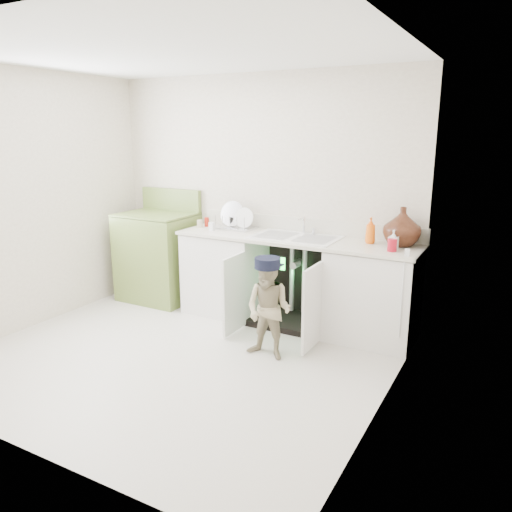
{
  "coord_description": "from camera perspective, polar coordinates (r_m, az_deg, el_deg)",
  "views": [
    {
      "loc": [
        2.5,
        -3.19,
        1.92
      ],
      "look_at": [
        0.39,
        0.7,
        0.8
      ],
      "focal_mm": 35.0,
      "sensor_mm": 36.0,
      "label": 1
    }
  ],
  "objects": [
    {
      "name": "room_shell",
      "position": [
        4.11,
        -9.47,
        4.56
      ],
      "size": [
        6.0,
        5.5,
        1.26
      ],
      "color": "beige",
      "rests_on": "ground"
    },
    {
      "name": "repair_worker",
      "position": [
        4.27,
        1.47,
        -5.97
      ],
      "size": [
        0.43,
        0.65,
        0.89
      ],
      "rotation": [
        0.0,
        0.0,
        -0.03
      ],
      "color": "tan",
      "rests_on": "ground"
    },
    {
      "name": "counter_run",
      "position": [
        5.01,
        4.84,
        -2.61
      ],
      "size": [
        2.44,
        1.02,
        1.25
      ],
      "color": "white",
      "rests_on": "ground"
    },
    {
      "name": "avocado_stove",
      "position": [
        5.87,
        -11.09,
        0.08
      ],
      "size": [
        0.81,
        0.65,
        1.26
      ],
      "color": "olive",
      "rests_on": "ground"
    },
    {
      "name": "ground",
      "position": [
        4.49,
        -8.82,
        -11.38
      ],
      "size": [
        3.5,
        3.5,
        0.0
      ],
      "primitive_type": "plane",
      "color": "beige",
      "rests_on": "ground"
    }
  ]
}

